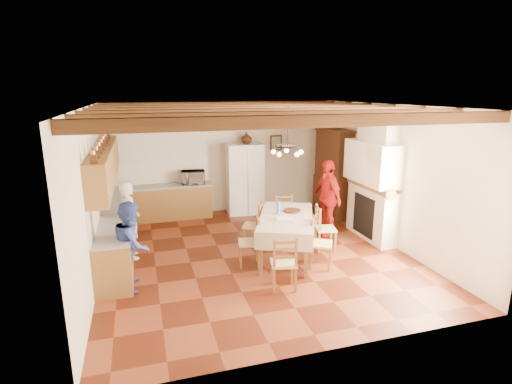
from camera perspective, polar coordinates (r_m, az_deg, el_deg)
The scene contains 31 objects.
floor at distance 8.31m, azimuth -0.08°, elevation -9.00°, with size 6.00×6.50×0.02m, color #48180A.
ceiling at distance 7.63m, azimuth -0.08°, elevation 12.31°, with size 6.00×6.50×0.02m, color silver.
wall_back at distance 10.94m, azimuth -4.92°, elevation 4.94°, with size 6.00×0.02×3.00m, color #F0E2C7.
wall_front at distance 4.92m, azimuth 10.78°, elevation -7.16°, with size 6.00×0.02×3.00m, color #F0E2C7.
wall_left at distance 7.58m, azimuth -22.48°, elevation -0.37°, with size 0.02×6.50×3.00m, color #F0E2C7.
wall_right at distance 9.13m, azimuth 18.38°, elevation 2.36°, with size 0.02×6.50×3.00m, color #F0E2C7.
ceiling_beams at distance 7.63m, azimuth -0.08°, elevation 11.56°, with size 6.00×6.30×0.16m, color #3A1C12, non-canonical shape.
lower_cabinets_left at distance 8.86m, azimuth -19.19°, elevation -5.27°, with size 0.60×4.30×0.86m, color brown.
lower_cabinets_back at distance 10.67m, azimuth -12.64°, elevation -1.50°, with size 2.30×0.60×0.86m, color brown.
countertop_left at distance 8.72m, azimuth -19.43°, elevation -2.48°, with size 0.62×4.30×0.04m, color gray.
countertop_back at distance 10.56m, azimuth -12.77°, elevation 0.85°, with size 2.34×0.62×0.04m, color gray.
backsplash_left at distance 8.66m, azimuth -21.48°, elevation -0.58°, with size 0.03×4.30×0.60m, color white.
backsplash_back at distance 10.77m, azimuth -12.97°, elevation 2.85°, with size 2.30×0.03×0.60m, color white.
upper_cabinets at distance 8.51m, azimuth -20.81°, elevation 3.73°, with size 0.35×4.20×0.70m, color brown.
fireplace at distance 9.15m, azimuth 16.13°, elevation 1.92°, with size 0.56×1.60×2.80m, color beige, non-canonical shape.
wall_picture at distance 11.27m, azimuth 2.87°, elevation 7.05°, with size 0.34×0.03×0.42m, color black.
refrigerator at distance 10.86m, azimuth -1.68°, elevation 1.97°, with size 0.95×0.78×1.90m, color white.
hutch at distance 10.75m, azimuth 11.02°, elevation 2.69°, with size 0.53×1.27×2.31m, color #32160E, non-canonical shape.
dining_table at distance 7.95m, azimuth 4.31°, elevation -4.01°, with size 1.72×2.23×0.87m.
chandelier at distance 7.61m, azimuth 4.51°, elevation 6.52°, with size 0.47×0.47×0.03m, color black.
chair_left_near at distance 7.67m, azimuth -1.00°, elevation -7.07°, with size 0.42×0.40×0.96m, color brown, non-canonical shape.
chair_left_far at distance 8.58m, azimuth -0.46°, elevation -4.70°, with size 0.42×0.40×0.96m, color brown, non-canonical shape.
chair_right_near at distance 7.71m, azimuth 9.29°, elevation -7.17°, with size 0.42×0.40×0.96m, color brown, non-canonical shape.
chair_right_far at distance 8.53m, azimuth 9.92°, elevation -5.06°, with size 0.42×0.40×0.96m, color brown, non-canonical shape.
chair_end_near at distance 6.82m, azimuth 3.95°, elevation -9.95°, with size 0.42×0.40×0.96m, color brown, non-canonical shape.
chair_end_far at distance 9.14m, azimuth 4.12°, elevation -3.52°, with size 0.42×0.40×0.96m, color brown, non-canonical shape.
person_man at distance 8.30m, azimuth -17.53°, elevation -3.86°, with size 0.57×0.38×1.57m, color silver.
person_woman_blue at distance 7.08m, azimuth -17.28°, elevation -7.22°, with size 0.74×0.57×1.51m, color #33479C.
person_woman_red at distance 9.32m, azimuth 10.11°, elevation -0.78°, with size 1.04×0.43×1.77m, color red.
microwave at distance 10.58m, azimuth -8.98°, elevation 2.11°, with size 0.61×0.41×0.34m, color silver.
fridge_vase at distance 10.70m, azimuth -1.37°, elevation 7.77°, with size 0.29×0.29×0.30m, color #32160E.
Camera 1 is at (-2.15, -7.31, 3.29)m, focal length 28.00 mm.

